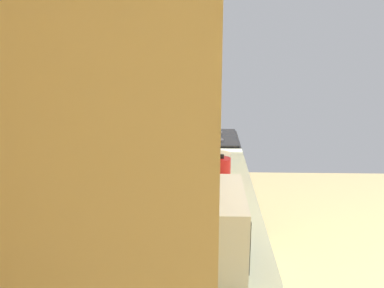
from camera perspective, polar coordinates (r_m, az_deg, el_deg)
wall_back at (r=1.99m, az=-8.83°, el=-1.88°), size 4.47×0.12×2.56m
upper_cabinets at (r=1.52m, az=-3.78°, el=15.25°), size 2.10×0.32×0.67m
oven_range at (r=3.89m, az=1.62°, el=-5.56°), size 0.63×0.62×1.09m
microwave at (r=1.78m, az=0.84°, el=-11.16°), size 0.45×0.39×0.31m
bowl at (r=3.10m, az=3.68°, el=-1.77°), size 0.17×0.17×0.06m
kettle at (r=2.67m, az=4.01°, el=-3.57°), size 0.16×0.11×0.19m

